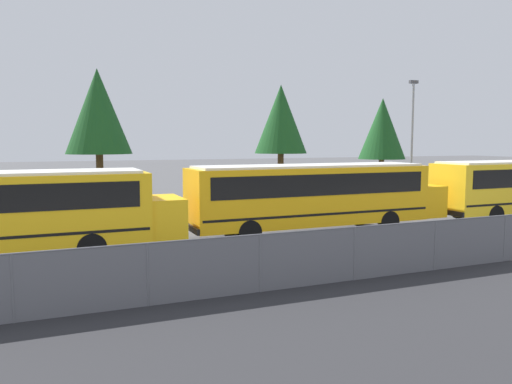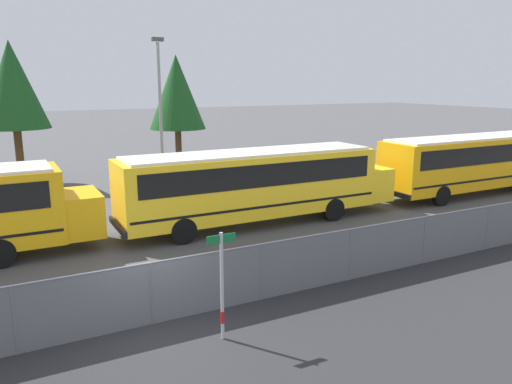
# 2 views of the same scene
# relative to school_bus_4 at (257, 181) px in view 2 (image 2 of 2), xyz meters

# --- Properties ---
(ground_plane) EXTENTS (200.00, 200.00, 0.00)m
(ground_plane) POSITION_rel_school_bus_4_xyz_m (-6.51, -6.80, -1.86)
(ground_plane) COLOR #4C4C4F
(fence) EXTENTS (116.19, 0.07, 1.63)m
(fence) POSITION_rel_school_bus_4_xyz_m (-6.51, -6.80, -1.02)
(fence) COLOR #9EA0A5
(fence) RESTS_ON ground_plane
(school_bus_4) EXTENTS (12.45, 2.58, 3.11)m
(school_bus_4) POSITION_rel_school_bus_4_xyz_m (0.00, 0.00, 0.00)
(school_bus_4) COLOR yellow
(school_bus_4) RESTS_ON ground_plane
(school_bus_5) EXTENTS (12.45, 2.58, 3.11)m
(school_bus_5) POSITION_rel_school_bus_4_xyz_m (13.08, -0.25, 0.00)
(school_bus_5) COLOR orange
(school_bus_5) RESTS_ON ground_plane
(street_sign) EXTENTS (0.70, 0.09, 2.61)m
(street_sign) POSITION_rel_school_bus_4_xyz_m (-5.25, -8.28, -0.46)
(street_sign) COLOR #B7B7BC
(street_sign) RESTS_ON ground_plane
(light_pole) EXTENTS (0.60, 0.24, 8.10)m
(light_pole) POSITION_rel_school_bus_4_xyz_m (-1.79, 7.38, 2.58)
(light_pole) COLOR gray
(light_pole) RESTS_ON ground_plane
(tree_0) EXTENTS (3.88, 3.88, 7.73)m
(tree_0) POSITION_rel_school_bus_4_xyz_m (1.86, 15.46, 3.32)
(tree_0) COLOR #51381E
(tree_0) RESTS_ON ground_plane
(tree_1) EXTENTS (3.77, 3.77, 8.20)m
(tree_1) POSITION_rel_school_bus_4_xyz_m (-8.39, 13.60, 3.85)
(tree_1) COLOR #51381E
(tree_1) RESTS_ON ground_plane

